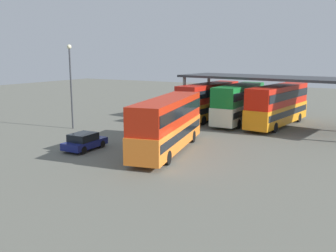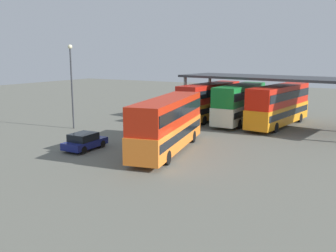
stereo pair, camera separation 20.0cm
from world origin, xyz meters
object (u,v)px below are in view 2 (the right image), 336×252
at_px(double_decker_main, 168,122).
at_px(parked_hatchback, 84,141).
at_px(lamppost_tall, 71,77).
at_px(double_decker_near_canopy, 210,100).
at_px(double_decker_mid_row, 240,102).
at_px(double_decker_far_right, 279,104).

xyz_separation_m(double_decker_main, parked_hatchback, (-5.95, -2.97, -1.61)).
bearing_deg(parked_hatchback, double_decker_main, -65.80).
height_order(double_decker_main, lamppost_tall, lamppost_tall).
distance_m(double_decker_near_canopy, lamppost_tall, 15.79).
bearing_deg(parked_hatchback, double_decker_mid_row, -22.58).
xyz_separation_m(double_decker_main, lamppost_tall, (-13.04, 3.05, 2.97)).
bearing_deg(double_decker_far_right, parked_hatchback, 156.23).
height_order(double_decker_near_canopy, double_decker_far_right, double_decker_far_right).
height_order(double_decker_main, double_decker_mid_row, double_decker_mid_row).
relative_size(double_decker_far_right, lamppost_tall, 1.40).
distance_m(parked_hatchback, double_decker_mid_row, 18.75).
distance_m(parked_hatchback, lamppost_tall, 10.37).
height_order(parked_hatchback, lamppost_tall, lamppost_tall).
bearing_deg(double_decker_main, lamppost_tall, 64.26).
relative_size(double_decker_near_canopy, lamppost_tall, 1.36).
distance_m(double_decker_main, double_decker_mid_row, 14.56).
relative_size(parked_hatchback, double_decker_near_canopy, 0.33).
height_order(double_decker_main, double_decker_far_right, double_decker_far_right).
height_order(double_decker_far_right, lamppost_tall, lamppost_tall).
xyz_separation_m(double_decker_main, double_decker_mid_row, (0.51, 14.56, 0.03)).
distance_m(double_decker_far_right, lamppost_tall, 21.56).
relative_size(double_decker_mid_row, lamppost_tall, 1.22).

